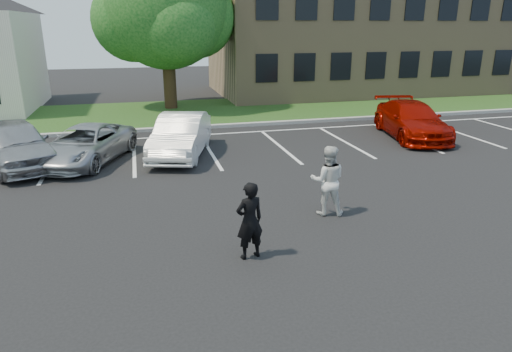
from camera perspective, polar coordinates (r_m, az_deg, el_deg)
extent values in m
plane|color=black|center=(10.16, 1.44, -8.45)|extent=(90.00, 90.00, 0.00)
cube|color=gray|center=(21.34, -7.51, 6.07)|extent=(40.00, 0.30, 0.15)
cube|color=#183E0E|center=(25.24, -8.70, 7.85)|extent=(44.00, 8.00, 0.08)
cube|color=silver|center=(17.59, -24.12, 1.69)|extent=(0.12, 5.20, 0.01)
cube|color=silver|center=(17.32, -14.98, 2.45)|extent=(0.12, 5.20, 0.01)
cube|color=silver|center=(17.50, -5.80, 3.16)|extent=(0.12, 5.20, 0.01)
cube|color=silver|center=(18.12, 2.99, 3.76)|extent=(0.12, 5.20, 0.01)
cube|color=silver|center=(19.13, 11.04, 4.23)|extent=(0.12, 5.20, 0.01)
cube|color=silver|center=(20.48, 18.16, 4.58)|extent=(0.12, 5.20, 0.01)
cube|color=silver|center=(22.10, 24.33, 4.82)|extent=(0.12, 5.20, 0.01)
cube|color=silver|center=(20.32, -3.09, 5.38)|extent=(34.00, 0.12, 0.01)
cube|color=#A0855F|center=(34.87, 14.32, 16.94)|extent=(22.00, 10.00, 8.00)
cube|color=black|center=(26.80, 1.36, 13.32)|extent=(1.30, 0.06, 1.60)
cube|color=black|center=(26.72, 1.42, 20.61)|extent=(1.30, 0.06, 1.60)
cube|color=black|center=(27.52, 6.10, 13.36)|extent=(1.30, 0.06, 1.60)
cube|color=black|center=(27.44, 6.35, 20.45)|extent=(1.30, 0.06, 1.60)
cube|color=black|center=(28.41, 10.57, 13.32)|extent=(1.30, 0.06, 1.60)
cube|color=black|center=(28.32, 10.99, 20.18)|extent=(1.30, 0.06, 1.60)
cube|color=black|center=(29.45, 14.74, 13.21)|extent=(1.30, 0.06, 1.60)
cube|color=black|center=(29.37, 15.31, 19.81)|extent=(1.30, 0.06, 1.60)
cube|color=black|center=(30.63, 18.61, 13.04)|extent=(1.30, 0.06, 1.60)
cube|color=black|center=(30.55, 19.29, 19.38)|extent=(1.30, 0.06, 1.60)
cube|color=black|center=(31.93, 22.17, 12.84)|extent=(1.30, 0.06, 1.60)
cube|color=black|center=(31.85, 22.94, 18.91)|extent=(1.30, 0.06, 1.60)
cube|color=black|center=(33.33, 25.44, 12.61)|extent=(1.30, 0.06, 1.60)
cube|color=black|center=(33.26, 26.28, 18.41)|extent=(1.30, 0.06, 1.60)
cube|color=black|center=(34.84, 28.42, 12.37)|extent=(1.30, 0.06, 1.60)
cube|color=black|center=(34.77, 29.31, 17.90)|extent=(1.30, 0.06, 1.60)
cylinder|color=black|center=(26.42, -10.74, 11.63)|extent=(0.70, 0.70, 3.20)
sphere|color=#0B4313|center=(26.27, -11.27, 20.10)|extent=(6.60, 6.60, 6.60)
sphere|color=#0B4313|center=(27.11, -7.74, 19.15)|extent=(4.60, 4.60, 4.60)
sphere|color=#0B4313|center=(26.59, -15.08, 18.30)|extent=(4.40, 4.40, 4.40)
sphere|color=#0B4313|center=(24.79, -9.92, 18.21)|extent=(4.00, 4.00, 4.00)
sphere|color=#0B4313|center=(27.84, -12.87, 20.51)|extent=(4.20, 4.20, 4.20)
imported|color=black|center=(9.25, -0.81, -5.62)|extent=(0.68, 0.53, 1.64)
imported|color=silver|center=(11.50, 8.95, -0.57)|extent=(1.03, 0.91, 1.78)
imported|color=#9F9FA4|center=(17.26, -27.85, 3.56)|extent=(3.60, 5.00, 1.58)
imported|color=#A3A6AB|center=(16.89, -20.54, 3.69)|extent=(3.74, 5.01, 1.26)
imported|color=white|center=(16.87, -9.37, 5.02)|extent=(2.84, 4.80, 1.49)
imported|color=#8C0900|center=(20.55, 18.86, 6.64)|extent=(3.00, 5.36, 1.47)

